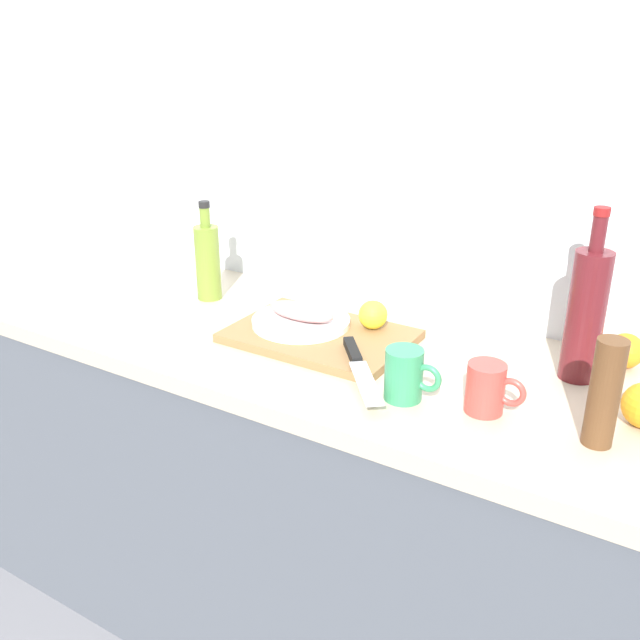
# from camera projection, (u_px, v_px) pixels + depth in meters

# --- Properties ---
(ground_plane) EXTENTS (12.00, 12.00, 0.00)m
(ground_plane) POSITION_uv_depth(u_px,v_px,m) (252.00, 605.00, 2.05)
(ground_plane) COLOR slate
(back_wall) EXTENTS (3.20, 0.05, 2.50)m
(back_wall) POSITION_uv_depth(u_px,v_px,m) (309.00, 157.00, 1.82)
(back_wall) COLOR silver
(back_wall) RESTS_ON ground_plane
(kitchen_counter) EXTENTS (2.00, 0.60, 0.90)m
(kitchen_counter) POSITION_uv_depth(u_px,v_px,m) (245.00, 476.00, 1.87)
(kitchen_counter) COLOR #4C5159
(kitchen_counter) RESTS_ON ground_plane
(cutting_board) EXTENTS (0.40, 0.28, 0.02)m
(cutting_board) POSITION_uv_depth(u_px,v_px,m) (320.00, 336.00, 1.60)
(cutting_board) COLOR olive
(cutting_board) RESTS_ON kitchen_counter
(white_plate) EXTENTS (0.23, 0.23, 0.01)m
(white_plate) POSITION_uv_depth(u_px,v_px,m) (301.00, 321.00, 1.63)
(white_plate) COLOR white
(white_plate) RESTS_ON cutting_board
(fish_fillet) EXTENTS (0.17, 0.07, 0.04)m
(fish_fillet) POSITION_uv_depth(u_px,v_px,m) (301.00, 311.00, 1.62)
(fish_fillet) COLOR tan
(fish_fillet) RESTS_ON white_plate
(chef_knife) EXTENTS (0.21, 0.24, 0.02)m
(chef_knife) POSITION_uv_depth(u_px,v_px,m) (357.00, 362.00, 1.43)
(chef_knife) COLOR silver
(chef_knife) RESTS_ON cutting_board
(lemon_0) EXTENTS (0.07, 0.07, 0.07)m
(lemon_0) POSITION_uv_depth(u_px,v_px,m) (373.00, 315.00, 1.60)
(lemon_0) COLOR yellow
(lemon_0) RESTS_ON cutting_board
(olive_oil_bottle) EXTENTS (0.06, 0.06, 0.26)m
(olive_oil_bottle) POSITION_uv_depth(u_px,v_px,m) (208.00, 260.00, 1.81)
(olive_oil_bottle) COLOR olive
(olive_oil_bottle) RESTS_ON kitchen_counter
(wine_bottle) EXTENTS (0.07, 0.07, 0.35)m
(wine_bottle) POSITION_uv_depth(u_px,v_px,m) (586.00, 313.00, 1.38)
(wine_bottle) COLOR #59191E
(wine_bottle) RESTS_ON kitchen_counter
(coffee_mug_0) EXTENTS (0.11, 0.07, 0.10)m
(coffee_mug_0) POSITION_uv_depth(u_px,v_px,m) (405.00, 375.00, 1.33)
(coffee_mug_0) COLOR #338C59
(coffee_mug_0) RESTS_ON kitchen_counter
(coffee_mug_1) EXTENTS (0.11, 0.07, 0.10)m
(coffee_mug_1) POSITION_uv_depth(u_px,v_px,m) (487.00, 388.00, 1.28)
(coffee_mug_1) COLOR #CC3F38
(coffee_mug_1) RESTS_ON kitchen_counter
(orange_1) EXTENTS (0.07, 0.07, 0.07)m
(orange_1) POSITION_uv_depth(u_px,v_px,m) (626.00, 351.00, 1.46)
(orange_1) COLOR orange
(orange_1) RESTS_ON kitchen_counter
(pepper_mill) EXTENTS (0.05, 0.05, 0.19)m
(pepper_mill) POSITION_uv_depth(u_px,v_px,m) (605.00, 393.00, 1.17)
(pepper_mill) COLOR brown
(pepper_mill) RESTS_ON kitchen_counter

